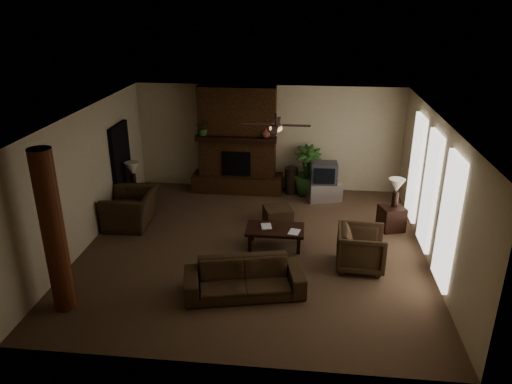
# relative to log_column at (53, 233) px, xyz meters

# --- Properties ---
(room_shell) EXTENTS (7.00, 7.00, 7.00)m
(room_shell) POSITION_rel_log_column_xyz_m (2.95, 2.40, 0.00)
(room_shell) COLOR brown
(room_shell) RESTS_ON ground
(fireplace) EXTENTS (2.40, 0.70, 2.80)m
(fireplace) POSITION_rel_log_column_xyz_m (2.15, 5.62, -0.24)
(fireplace) COLOR #4D2C14
(fireplace) RESTS_ON ground
(windows) EXTENTS (0.08, 3.65, 2.35)m
(windows) POSITION_rel_log_column_xyz_m (6.40, 2.60, -0.05)
(windows) COLOR white
(windows) RESTS_ON ground
(log_column) EXTENTS (0.36, 0.36, 2.80)m
(log_column) POSITION_rel_log_column_xyz_m (0.00, 0.00, 0.00)
(log_column) COLOR #612F18
(log_column) RESTS_ON ground
(doorway) EXTENTS (0.10, 1.00, 2.10)m
(doorway) POSITION_rel_log_column_xyz_m (-0.49, 4.20, -0.35)
(doorway) COLOR black
(doorway) RESTS_ON ground
(ceiling_fan) EXTENTS (1.35, 1.35, 0.37)m
(ceiling_fan) POSITION_rel_log_column_xyz_m (3.35, 2.70, 1.13)
(ceiling_fan) COLOR black
(ceiling_fan) RESTS_ON ceiling
(sofa) EXTENTS (2.17, 1.06, 0.82)m
(sofa) POSITION_rel_log_column_xyz_m (2.97, 0.72, -0.99)
(sofa) COLOR #3E2C1A
(sofa) RESTS_ON ground
(armchair_left) EXTENTS (0.85, 1.26, 1.07)m
(armchair_left) POSITION_rel_log_column_xyz_m (0.03, 3.22, -0.87)
(armchair_left) COLOR #3E2C1A
(armchair_left) RESTS_ON ground
(armchair_right) EXTENTS (0.86, 0.92, 0.90)m
(armchair_right) POSITION_rel_log_column_xyz_m (5.08, 1.83, -0.95)
(armchair_right) COLOR #3E2C1A
(armchair_right) RESTS_ON ground
(coffee_table) EXTENTS (1.20, 0.70, 0.43)m
(coffee_table) POSITION_rel_log_column_xyz_m (3.38, 2.50, -1.03)
(coffee_table) COLOR black
(coffee_table) RESTS_ON ground
(ottoman) EXTENTS (0.76, 0.76, 0.40)m
(ottoman) POSITION_rel_log_column_xyz_m (3.37, 3.63, -1.20)
(ottoman) COLOR #3E2C1A
(ottoman) RESTS_ON ground
(tv_stand) EXTENTS (0.96, 0.72, 0.50)m
(tv_stand) POSITION_rel_log_column_xyz_m (4.46, 5.15, -1.15)
(tv_stand) COLOR silver
(tv_stand) RESTS_ON ground
(tv) EXTENTS (0.67, 0.56, 0.52)m
(tv) POSITION_rel_log_column_xyz_m (4.43, 5.10, -0.64)
(tv) COLOR #3A3A3C
(tv) RESTS_ON tv_stand
(floor_vase) EXTENTS (0.34, 0.34, 0.77)m
(floor_vase) POSITION_rel_log_column_xyz_m (3.60, 5.55, -0.97)
(floor_vase) COLOR black
(floor_vase) RESTS_ON ground
(floor_plant) EXTENTS (0.97, 1.43, 0.74)m
(floor_plant) POSITION_rel_log_column_xyz_m (4.01, 5.50, -1.03)
(floor_plant) COLOR #2D5622
(floor_plant) RESTS_ON ground
(side_table_left) EXTENTS (0.66, 0.66, 0.55)m
(side_table_left) POSITION_rel_log_column_xyz_m (-0.20, 4.16, -1.12)
(side_table_left) COLOR black
(side_table_left) RESTS_ON ground
(lamp_left) EXTENTS (0.43, 0.43, 0.65)m
(lamp_left) POSITION_rel_log_column_xyz_m (-0.20, 4.12, -0.40)
(lamp_left) COLOR black
(lamp_left) RESTS_ON side_table_left
(side_table_right) EXTENTS (0.63, 0.63, 0.55)m
(side_table_right) POSITION_rel_log_column_xyz_m (5.93, 3.60, -1.12)
(side_table_right) COLOR black
(side_table_right) RESTS_ON ground
(lamp_right) EXTENTS (0.40, 0.40, 0.65)m
(lamp_right) POSITION_rel_log_column_xyz_m (5.96, 3.63, -0.40)
(lamp_right) COLOR black
(lamp_right) RESTS_ON side_table_right
(mantel_plant) EXTENTS (0.38, 0.42, 0.33)m
(mantel_plant) POSITION_rel_log_column_xyz_m (1.30, 5.41, 0.32)
(mantel_plant) COLOR #2D5622
(mantel_plant) RESTS_ON fireplace
(mantel_vase) EXTENTS (0.24, 0.24, 0.22)m
(mantel_vase) POSITION_rel_log_column_xyz_m (2.93, 5.40, 0.27)
(mantel_vase) COLOR brown
(mantel_vase) RESTS_ON fireplace
(book_a) EXTENTS (0.22, 0.07, 0.29)m
(book_a) POSITION_rel_log_column_xyz_m (3.09, 2.51, -0.83)
(book_a) COLOR #999999
(book_a) RESTS_ON coffee_table
(book_b) EXTENTS (0.21, 0.07, 0.29)m
(book_b) POSITION_rel_log_column_xyz_m (3.68, 2.36, -0.82)
(book_b) COLOR #999999
(book_b) RESTS_ON coffee_table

